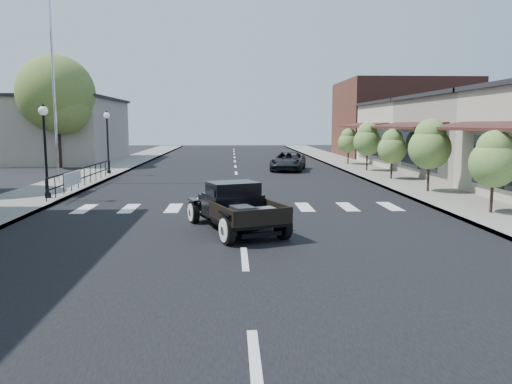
{
  "coord_description": "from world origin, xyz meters",
  "views": [
    {
      "loc": [
        -0.29,
        -14.03,
        3.05
      ],
      "look_at": [
        0.46,
        1.05,
        1.0
      ],
      "focal_mm": 35.0,
      "sensor_mm": 36.0,
      "label": 1
    }
  ],
  "objects": [
    {
      "name": "sidewalk_right",
      "position": [
        8.5,
        15.0,
        0.07
      ],
      "size": [
        3.0,
        80.0,
        0.15
      ],
      "primitive_type": "cube",
      "color": "gray",
      "rests_on": "ground"
    },
    {
      "name": "storefront_mid",
      "position": [
        15.0,
        13.0,
        2.25
      ],
      "size": [
        10.0,
        9.0,
        4.5
      ],
      "primitive_type": "cube",
      "color": "gray",
      "rests_on": "ground"
    },
    {
      "name": "storefront_far",
      "position": [
        15.0,
        22.0,
        2.25
      ],
      "size": [
        10.0,
        9.0,
        4.5
      ],
      "primitive_type": "cube",
      "color": "beige",
      "rests_on": "ground"
    },
    {
      "name": "small_tree_d",
      "position": [
        8.3,
        17.15,
        1.61
      ],
      "size": [
        1.75,
        1.75,
        2.92
      ],
      "primitive_type": null,
      "color": "olive",
      "rests_on": "sidewalk_right"
    },
    {
      "name": "sidewalk_left",
      "position": [
        -8.5,
        15.0,
        0.07
      ],
      "size": [
        3.0,
        80.0,
        0.15
      ],
      "primitive_type": "cube",
      "color": "gray",
      "rests_on": "ground"
    },
    {
      "name": "road_markings",
      "position": [
        0.0,
        10.0,
        0.0
      ],
      "size": [
        12.0,
        60.0,
        0.06
      ],
      "primitive_type": null,
      "color": "silver",
      "rests_on": "ground"
    },
    {
      "name": "railing",
      "position": [
        -7.3,
        10.0,
        0.65
      ],
      "size": [
        0.08,
        10.0,
        1.0
      ],
      "primitive_type": null,
      "color": "black",
      "rests_on": "sidewalk_left"
    },
    {
      "name": "lamp_post_b",
      "position": [
        -7.6,
        6.0,
        2.01
      ],
      "size": [
        0.36,
        0.36,
        3.73
      ],
      "primitive_type": null,
      "color": "black",
      "rests_on": "sidewalk_left"
    },
    {
      "name": "ground",
      "position": [
        0.0,
        0.0,
        0.0
      ],
      "size": [
        120.0,
        120.0,
        0.0
      ],
      "primitive_type": "plane",
      "color": "black",
      "rests_on": "ground"
    },
    {
      "name": "lamp_post_c",
      "position": [
        -7.6,
        16.0,
        2.01
      ],
      "size": [
        0.36,
        0.36,
        3.73
      ],
      "primitive_type": null,
      "color": "black",
      "rests_on": "sidewalk_left"
    },
    {
      "name": "small_tree_e",
      "position": [
        8.3,
        22.31,
        1.4
      ],
      "size": [
        1.5,
        1.5,
        2.51
      ],
      "primitive_type": null,
      "color": "olive",
      "rests_on": "sidewalk_right"
    },
    {
      "name": "low_building_left",
      "position": [
        -15.0,
        28.0,
        2.5
      ],
      "size": [
        10.0,
        12.0,
        5.0
      ],
      "primitive_type": "cube",
      "color": "gray",
      "rests_on": "ground"
    },
    {
      "name": "big_tree_far",
      "position": [
        -12.5,
        22.0,
        3.93
      ],
      "size": [
        5.35,
        5.35,
        7.85
      ],
      "primitive_type": null,
      "color": "#576C2E",
      "rests_on": "ground"
    },
    {
      "name": "small_tree_c",
      "position": [
        8.3,
        12.26,
        1.42
      ],
      "size": [
        1.53,
        1.53,
        2.54
      ],
      "primitive_type": null,
      "color": "olive",
      "rests_on": "sidewalk_right"
    },
    {
      "name": "small_tree_b",
      "position": [
        8.3,
        7.22,
        1.66
      ],
      "size": [
        1.81,
        1.81,
        3.02
      ],
      "primitive_type": null,
      "color": "olive",
      "rests_on": "sidewalk_right"
    },
    {
      "name": "hotrod_pickup",
      "position": [
        -0.18,
        0.01,
        0.72
      ],
      "size": [
        3.31,
        4.59,
        1.45
      ],
      "primitive_type": null,
      "rotation": [
        0.0,
        0.0,
        0.36
      ],
      "color": "black",
      "rests_on": "ground"
    },
    {
      "name": "banner",
      "position": [
        -7.22,
        8.0,
        0.45
      ],
      "size": [
        0.04,
        2.2,
        0.6
      ],
      "primitive_type": null,
      "color": "silver",
      "rests_on": "sidewalk_left"
    },
    {
      "name": "small_tree_a",
      "position": [
        8.3,
        1.86,
        1.46
      ],
      "size": [
        1.57,
        1.57,
        2.62
      ],
      "primitive_type": null,
      "color": "olive",
      "rests_on": "sidewalk_right"
    },
    {
      "name": "far_building_right",
      "position": [
        15.5,
        32.0,
        3.5
      ],
      "size": [
        11.0,
        10.0,
        7.0
      ],
      "primitive_type": "cube",
      "color": "brown",
      "rests_on": "ground"
    },
    {
      "name": "flagpole",
      "position": [
        -9.2,
        12.0,
        6.7
      ],
      "size": [
        0.12,
        0.12,
        13.09
      ],
      "primitive_type": "cylinder",
      "color": "silver",
      "rests_on": "sidewalk_left"
    },
    {
      "name": "road",
      "position": [
        0.0,
        15.0,
        0.01
      ],
      "size": [
        14.0,
        80.0,
        0.02
      ],
      "primitive_type": "cube",
      "color": "black",
      "rests_on": "ground"
    },
    {
      "name": "second_car",
      "position": [
        3.46,
        18.68,
        0.62
      ],
      "size": [
        2.96,
        4.78,
        1.23
      ],
      "primitive_type": "imported",
      "rotation": [
        0.0,
        0.0,
        -0.22
      ],
      "color": "black",
      "rests_on": "ground"
    }
  ]
}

